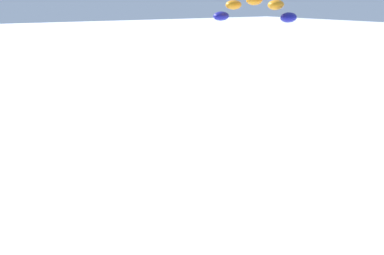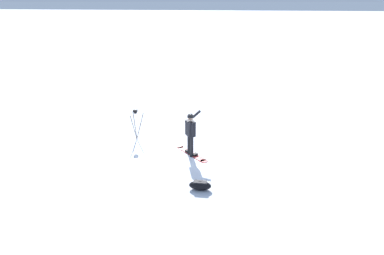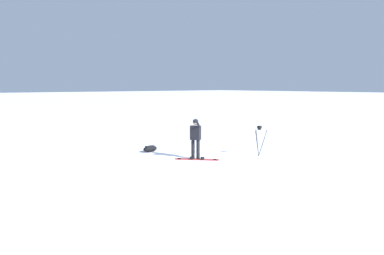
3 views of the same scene
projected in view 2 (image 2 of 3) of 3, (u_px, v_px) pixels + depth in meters
The scene contains 5 objects.
ground_plane at pixel (184, 152), 13.40m from camera, with size 300.00×300.00×0.00m, color white.
snowboarder at pixel (191, 130), 12.76m from camera, with size 0.69×0.57×1.68m.
snowboard at pixel (191, 153), 13.21m from camera, with size 1.40×1.34×0.10m.
gear_bag_large at pixel (200, 185), 10.73m from camera, with size 0.33×0.69×0.28m.
camera_tripod at pixel (136, 118), 14.29m from camera, with size 0.58×0.53×1.30m.
Camera 2 is at (12.06, 1.95, 5.59)m, focal length 32.60 mm.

